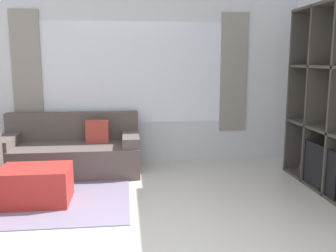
# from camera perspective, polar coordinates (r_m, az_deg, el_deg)

# --- Properties ---
(wall_back) EXTENTS (6.50, 0.11, 2.70)m
(wall_back) POSITION_cam_1_polar(r_m,az_deg,el_deg) (6.05, -5.29, 7.17)
(wall_back) COLOR silver
(wall_back) RESTS_ON ground_plane
(area_rug) EXTENTS (2.46, 1.81, 0.01)m
(area_rug) POSITION_cam_1_polar(r_m,az_deg,el_deg) (4.91, -20.67, -10.23)
(area_rug) COLOR slate
(area_rug) RESTS_ON ground_plane
(couch_main) EXTENTS (2.01, 0.94, 0.86)m
(couch_main) POSITION_cam_1_polar(r_m,az_deg,el_deg) (5.75, -14.48, -3.89)
(couch_main) COLOR #564C47
(couch_main) RESTS_ON ground_plane
(ottoman) EXTENTS (0.79, 0.58, 0.43)m
(ottoman) POSITION_cam_1_polar(r_m,az_deg,el_deg) (4.66, -19.53, -8.52)
(ottoman) COLOR #A82823
(ottoman) RESTS_ON ground_plane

